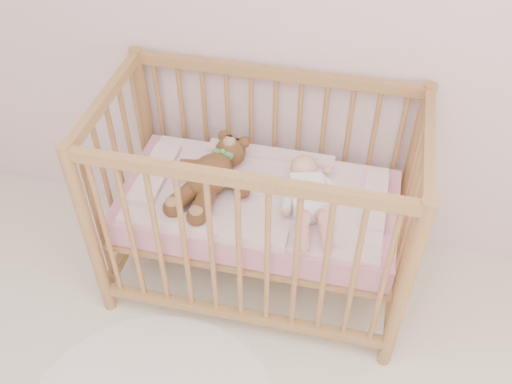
% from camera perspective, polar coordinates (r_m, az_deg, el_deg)
% --- Properties ---
extents(crib, '(1.36, 0.76, 1.00)m').
position_cam_1_polar(crib, '(2.55, 0.25, -1.19)').
color(crib, '#B2894B').
rests_on(crib, floor).
extents(mattress, '(1.22, 0.62, 0.13)m').
position_cam_1_polar(mattress, '(2.56, 0.25, -1.43)').
color(mattress, pink).
rests_on(mattress, crib).
extents(blanket, '(1.10, 0.58, 0.06)m').
position_cam_1_polar(blanket, '(2.50, 0.26, -0.22)').
color(blanket, pink).
rests_on(blanket, mattress).
extents(baby, '(0.40, 0.60, 0.13)m').
position_cam_1_polar(baby, '(2.41, 5.24, -0.06)').
color(baby, white).
rests_on(baby, blanket).
extents(teddy_bear, '(0.51, 0.63, 0.15)m').
position_cam_1_polar(teddy_bear, '(2.47, -4.62, 1.64)').
color(teddy_bear, brown).
rests_on(teddy_bear, blanket).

